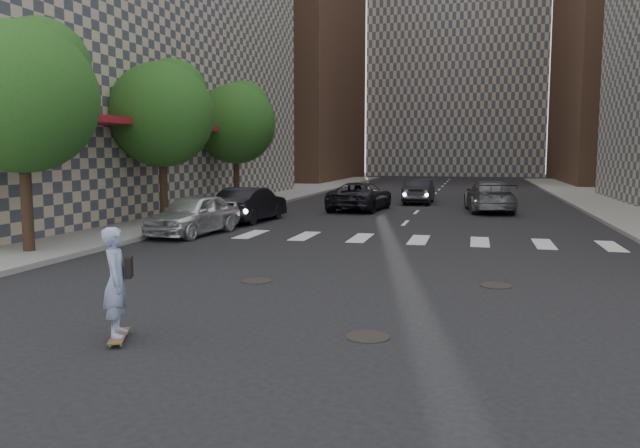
# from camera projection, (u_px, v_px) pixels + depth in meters

# --- Properties ---
(ground) EXTENTS (160.00, 160.00, 0.00)m
(ground) POSITION_uv_depth(u_px,v_px,m) (330.00, 298.00, 12.61)
(ground) COLOR black
(ground) RESTS_ON ground
(sidewalk_left) EXTENTS (13.00, 80.00, 0.15)m
(sidewalk_left) POSITION_uv_depth(u_px,v_px,m) (161.00, 203.00, 35.36)
(sidewalk_left) COLOR gray
(sidewalk_left) RESTS_ON ground
(tree_a) EXTENTS (4.20, 4.20, 6.60)m
(tree_a) POSITION_uv_depth(u_px,v_px,m) (26.00, 91.00, 17.37)
(tree_a) COLOR #382619
(tree_a) RESTS_ON sidewalk_left
(tree_b) EXTENTS (4.20, 4.20, 6.60)m
(tree_b) POSITION_uv_depth(u_px,v_px,m) (164.00, 110.00, 25.09)
(tree_b) COLOR #382619
(tree_b) RESTS_ON sidewalk_left
(tree_c) EXTENTS (4.20, 4.20, 6.60)m
(tree_c) POSITION_uv_depth(u_px,v_px,m) (237.00, 120.00, 32.80)
(tree_c) COLOR #382619
(tree_c) RESTS_ON sidewalk_left
(manhole_a) EXTENTS (0.70, 0.70, 0.02)m
(manhole_a) POSITION_uv_depth(u_px,v_px,m) (368.00, 337.00, 9.91)
(manhole_a) COLOR black
(manhole_a) RESTS_ON ground
(manhole_b) EXTENTS (0.70, 0.70, 0.02)m
(manhole_b) POSITION_uv_depth(u_px,v_px,m) (256.00, 281.00, 14.24)
(manhole_b) COLOR black
(manhole_b) RESTS_ON ground
(manhole_c) EXTENTS (0.70, 0.70, 0.02)m
(manhole_c) POSITION_uv_depth(u_px,v_px,m) (496.00, 286.00, 13.74)
(manhole_c) COLOR black
(manhole_c) RESTS_ON ground
(skateboarder) EXTENTS (0.62, 0.92, 1.80)m
(skateboarder) POSITION_uv_depth(u_px,v_px,m) (117.00, 282.00, 9.61)
(skateboarder) COLOR brown
(skateboarder) RESTS_ON ground
(silver_sedan) EXTENTS (2.30, 4.53, 1.48)m
(silver_sedan) POSITION_uv_depth(u_px,v_px,m) (194.00, 214.00, 22.30)
(silver_sedan) COLOR silver
(silver_sedan) RESTS_ON ground
(traffic_car_a) EXTENTS (1.94, 4.62, 1.48)m
(traffic_car_a) POSITION_uv_depth(u_px,v_px,m) (251.00, 204.00, 26.62)
(traffic_car_a) COLOR black
(traffic_car_a) RESTS_ON ground
(traffic_car_b) EXTENTS (2.71, 5.51, 1.54)m
(traffic_car_b) POSITION_uv_depth(u_px,v_px,m) (489.00, 196.00, 31.10)
(traffic_car_b) COLOR #55575C
(traffic_car_b) RESTS_ON ground
(traffic_car_c) EXTENTS (2.87, 5.37, 1.44)m
(traffic_car_c) POSITION_uv_depth(u_px,v_px,m) (360.00, 196.00, 31.92)
(traffic_car_c) COLOR black
(traffic_car_c) RESTS_ON ground
(traffic_car_d) EXTENTS (1.63, 4.04, 1.38)m
(traffic_car_d) POSITION_uv_depth(u_px,v_px,m) (490.00, 194.00, 34.36)
(traffic_car_d) COLOR silver
(traffic_car_d) RESTS_ON ground
(traffic_car_e) EXTENTS (1.57, 4.35, 1.43)m
(traffic_car_e) POSITION_uv_depth(u_px,v_px,m) (419.00, 191.00, 36.22)
(traffic_car_e) COLOR black
(traffic_car_e) RESTS_ON ground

